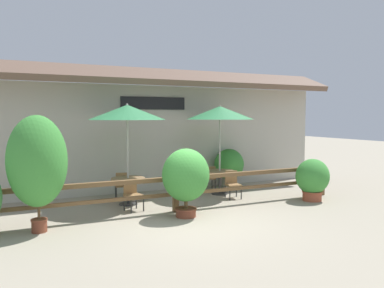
{
  "coord_description": "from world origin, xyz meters",
  "views": [
    {
      "loc": [
        -3.72,
        -8.14,
        2.56
      ],
      "look_at": [
        0.67,
        1.45,
        1.78
      ],
      "focal_mm": 35.0,
      "sensor_mm": 36.0,
      "label": 1
    }
  ],
  "objects_px": {
    "chair_middle_streetside": "(232,183)",
    "dining_table_near": "(128,183)",
    "chair_near_streetside": "(132,193)",
    "potted_plant_corner_fern": "(186,176)",
    "potted_plant_broad_leaf": "(37,162)",
    "dining_table_middle": "(220,175)",
    "patio_umbrella_near": "(127,112)",
    "potted_plant_small_flowering": "(229,165)",
    "potted_plant_tall_tropical": "(312,178)",
    "chair_middle_wallside": "(209,177)",
    "patio_umbrella_middle": "(220,113)",
    "chair_near_wallside": "(122,184)"
  },
  "relations": [
    {
      "from": "potted_plant_tall_tropical",
      "to": "dining_table_near",
      "type": "bearing_deg",
      "value": 160.55
    },
    {
      "from": "chair_near_wallside",
      "to": "dining_table_middle",
      "type": "distance_m",
      "value": 3.16
    },
    {
      "from": "dining_table_near",
      "to": "dining_table_middle",
      "type": "bearing_deg",
      "value": 3.18
    },
    {
      "from": "patio_umbrella_middle",
      "to": "chair_middle_wallside",
      "type": "height_order",
      "value": "patio_umbrella_middle"
    },
    {
      "from": "chair_middle_streetside",
      "to": "dining_table_middle",
      "type": "bearing_deg",
      "value": 105.01
    },
    {
      "from": "patio_umbrella_middle",
      "to": "potted_plant_corner_fern",
      "type": "relative_size",
      "value": 1.67
    },
    {
      "from": "chair_near_streetside",
      "to": "potted_plant_corner_fern",
      "type": "height_order",
      "value": "potted_plant_corner_fern"
    },
    {
      "from": "potted_plant_broad_leaf",
      "to": "potted_plant_corner_fern",
      "type": "xyz_separation_m",
      "value": [
        3.46,
        -0.19,
        -0.52
      ]
    },
    {
      "from": "chair_middle_wallside",
      "to": "potted_plant_corner_fern",
      "type": "distance_m",
      "value": 3.53
    },
    {
      "from": "patio_umbrella_near",
      "to": "chair_middle_streetside",
      "type": "relative_size",
      "value": 3.46
    },
    {
      "from": "chair_near_wallside",
      "to": "dining_table_middle",
      "type": "relative_size",
      "value": 0.87
    },
    {
      "from": "potted_plant_corner_fern",
      "to": "chair_near_wallside",
      "type": "bearing_deg",
      "value": 110.14
    },
    {
      "from": "chair_near_wallside",
      "to": "chair_middle_wallside",
      "type": "height_order",
      "value": "same"
    },
    {
      "from": "dining_table_middle",
      "to": "chair_middle_streetside",
      "type": "distance_m",
      "value": 0.71
    },
    {
      "from": "potted_plant_corner_fern",
      "to": "potted_plant_tall_tropical",
      "type": "height_order",
      "value": "potted_plant_corner_fern"
    },
    {
      "from": "patio_umbrella_near",
      "to": "potted_plant_tall_tropical",
      "type": "distance_m",
      "value": 5.88
    },
    {
      "from": "chair_near_streetside",
      "to": "potted_plant_small_flowering",
      "type": "distance_m",
      "value": 4.56
    },
    {
      "from": "patio_umbrella_near",
      "to": "chair_middle_wallside",
      "type": "xyz_separation_m",
      "value": [
        3.08,
        0.86,
        -2.2
      ]
    },
    {
      "from": "patio_umbrella_near",
      "to": "potted_plant_corner_fern",
      "type": "xyz_separation_m",
      "value": [
        0.99,
        -1.92,
        -1.63
      ]
    },
    {
      "from": "chair_middle_wallside",
      "to": "potted_plant_tall_tropical",
      "type": "relative_size",
      "value": 0.66
    },
    {
      "from": "dining_table_near",
      "to": "potted_plant_broad_leaf",
      "type": "distance_m",
      "value": 3.16
    },
    {
      "from": "dining_table_near",
      "to": "chair_near_wallside",
      "type": "distance_m",
      "value": 0.76
    },
    {
      "from": "chair_near_wallside",
      "to": "potted_plant_corner_fern",
      "type": "relative_size",
      "value": 0.48
    },
    {
      "from": "chair_near_wallside",
      "to": "potted_plant_broad_leaf",
      "type": "relative_size",
      "value": 0.33
    },
    {
      "from": "patio_umbrella_middle",
      "to": "potted_plant_tall_tropical",
      "type": "bearing_deg",
      "value": -43.86
    },
    {
      "from": "dining_table_middle",
      "to": "potted_plant_broad_leaf",
      "type": "xyz_separation_m",
      "value": [
        -5.59,
        -1.91,
        0.94
      ]
    },
    {
      "from": "dining_table_middle",
      "to": "potted_plant_small_flowering",
      "type": "height_order",
      "value": "potted_plant_small_flowering"
    },
    {
      "from": "potted_plant_tall_tropical",
      "to": "patio_umbrella_near",
      "type": "bearing_deg",
      "value": 160.55
    },
    {
      "from": "dining_table_middle",
      "to": "potted_plant_corner_fern",
      "type": "distance_m",
      "value": 3.02
    },
    {
      "from": "chair_near_streetside",
      "to": "potted_plant_corner_fern",
      "type": "bearing_deg",
      "value": -62.05
    },
    {
      "from": "dining_table_near",
      "to": "chair_middle_streetside",
      "type": "height_order",
      "value": "chair_middle_streetside"
    },
    {
      "from": "chair_middle_streetside",
      "to": "dining_table_near",
      "type": "bearing_deg",
      "value": 179.18
    },
    {
      "from": "dining_table_near",
      "to": "chair_middle_streetside",
      "type": "relative_size",
      "value": 1.15
    },
    {
      "from": "dining_table_middle",
      "to": "patio_umbrella_near",
      "type": "bearing_deg",
      "value": -176.82
    },
    {
      "from": "chair_middle_streetside",
      "to": "potted_plant_small_flowering",
      "type": "xyz_separation_m",
      "value": [
        0.85,
        1.68,
        0.31
      ]
    },
    {
      "from": "patio_umbrella_middle",
      "to": "patio_umbrella_near",
      "type": "bearing_deg",
      "value": -176.82
    },
    {
      "from": "dining_table_near",
      "to": "chair_near_streetside",
      "type": "height_order",
      "value": "chair_near_streetside"
    },
    {
      "from": "chair_near_streetside",
      "to": "chair_middle_wallside",
      "type": "bearing_deg",
      "value": 12.76
    },
    {
      "from": "potted_plant_broad_leaf",
      "to": "potted_plant_corner_fern",
      "type": "distance_m",
      "value": 3.51
    },
    {
      "from": "patio_umbrella_middle",
      "to": "potted_plant_tall_tropical",
      "type": "xyz_separation_m",
      "value": [
        2.1,
        -2.02,
        -1.98
      ]
    },
    {
      "from": "chair_near_wallside",
      "to": "dining_table_near",
      "type": "bearing_deg",
      "value": 97.8
    },
    {
      "from": "chair_near_wallside",
      "to": "patio_umbrella_near",
      "type": "bearing_deg",
      "value": 97.8
    },
    {
      "from": "chair_middle_wallside",
      "to": "potted_plant_tall_tropical",
      "type": "xyz_separation_m",
      "value": [
        2.14,
        -2.7,
        0.22
      ]
    },
    {
      "from": "chair_near_streetside",
      "to": "potted_plant_broad_leaf",
      "type": "height_order",
      "value": "potted_plant_broad_leaf"
    },
    {
      "from": "potted_plant_broad_leaf",
      "to": "potted_plant_small_flowering",
      "type": "distance_m",
      "value": 7.18
    },
    {
      "from": "patio_umbrella_near",
      "to": "potted_plant_broad_leaf",
      "type": "distance_m",
      "value": 3.22
    },
    {
      "from": "dining_table_near",
      "to": "chair_middle_wallside",
      "type": "xyz_separation_m",
      "value": [
        3.08,
        0.86,
        -0.15
      ]
    },
    {
      "from": "chair_near_streetside",
      "to": "chair_near_wallside",
      "type": "distance_m",
      "value": 1.49
    },
    {
      "from": "dining_table_middle",
      "to": "chair_middle_wallside",
      "type": "distance_m",
      "value": 0.71
    },
    {
      "from": "chair_near_streetside",
      "to": "patio_umbrella_middle",
      "type": "xyz_separation_m",
      "value": [
        3.2,
        0.92,
        2.2
      ]
    }
  ]
}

